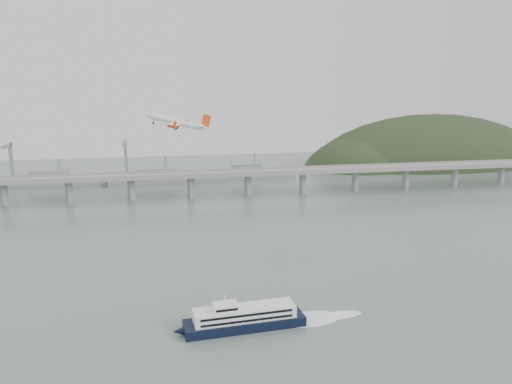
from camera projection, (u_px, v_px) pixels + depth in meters
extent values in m
plane|color=slate|center=(277.00, 287.00, 245.60)|extent=(900.00, 900.00, 0.00)
cube|color=gray|center=(225.00, 174.00, 432.93)|extent=(800.00, 22.00, 2.20)
cube|color=gray|center=(227.00, 174.00, 422.43)|extent=(800.00, 0.60, 1.80)
cube|color=gray|center=(224.00, 170.00, 442.56)|extent=(800.00, 0.60, 1.80)
cylinder|color=gray|center=(4.00, 194.00, 402.72)|extent=(6.00, 6.00, 21.00)
cylinder|color=gray|center=(69.00, 192.00, 411.75)|extent=(6.00, 6.00, 21.00)
cylinder|color=gray|center=(131.00, 189.00, 420.79)|extent=(6.00, 6.00, 21.00)
cylinder|color=gray|center=(191.00, 187.00, 429.82)|extent=(6.00, 6.00, 21.00)
cylinder|color=gray|center=(248.00, 185.00, 438.86)|extent=(6.00, 6.00, 21.00)
cylinder|color=gray|center=(303.00, 183.00, 447.89)|extent=(6.00, 6.00, 21.00)
cylinder|color=gray|center=(355.00, 181.00, 456.92)|extent=(6.00, 6.00, 21.00)
cylinder|color=gray|center=(406.00, 179.00, 465.96)|extent=(6.00, 6.00, 21.00)
cylinder|color=gray|center=(454.00, 177.00, 474.99)|extent=(6.00, 6.00, 21.00)
cylinder|color=gray|center=(501.00, 175.00, 484.03)|extent=(6.00, 6.00, 21.00)
ellipsoid|color=#1F2E19|center=(430.00, 178.00, 614.70)|extent=(320.00, 150.00, 156.00)
ellipsoid|color=#1F2E19|center=(360.00, 177.00, 586.63)|extent=(140.00, 110.00, 96.00)
ellipsoid|color=#1F2E19|center=(489.00, 179.00, 642.09)|extent=(220.00, 140.00, 120.00)
cube|color=slate|center=(60.00, 182.00, 476.45)|extent=(95.67, 20.15, 8.00)
cube|color=slate|center=(49.00, 175.00, 472.98)|extent=(33.90, 15.02, 8.00)
cylinder|color=slate|center=(59.00, 166.00, 472.93)|extent=(1.60, 1.60, 14.00)
cube|color=slate|center=(167.00, 180.00, 489.73)|extent=(110.55, 21.43, 8.00)
cube|color=slate|center=(155.00, 172.00, 485.98)|extent=(39.01, 16.73, 8.00)
cylinder|color=slate|center=(166.00, 164.00, 486.21)|extent=(1.60, 1.60, 14.00)
cube|color=slate|center=(255.00, 175.00, 515.58)|extent=(85.00, 13.60, 8.00)
cube|color=slate|center=(246.00, 167.00, 512.28)|extent=(29.75, 11.90, 8.00)
cylinder|color=slate|center=(255.00, 159.00, 512.06)|extent=(1.60, 1.60, 14.00)
cube|color=slate|center=(12.00, 163.00, 492.66)|extent=(3.00, 3.00, 40.00)
cube|color=slate|center=(7.00, 146.00, 479.11)|extent=(3.00, 28.00, 3.00)
cube|color=slate|center=(126.00, 159.00, 512.53)|extent=(3.00, 3.00, 40.00)
cube|color=slate|center=(124.00, 143.00, 498.99)|extent=(3.00, 28.00, 3.00)
cube|color=black|center=(245.00, 323.00, 205.42)|extent=(50.69, 15.67, 3.99)
cone|color=black|center=(179.00, 331.00, 198.64)|extent=(5.28, 4.36, 3.99)
cube|color=white|center=(245.00, 313.00, 204.43)|extent=(42.57, 13.08, 4.99)
cube|color=black|center=(247.00, 315.00, 199.40)|extent=(37.86, 2.99, 1.00)
cube|color=black|center=(247.00, 321.00, 199.92)|extent=(37.86, 2.99, 1.00)
cube|color=black|center=(242.00, 305.00, 208.90)|extent=(37.86, 2.99, 1.00)
cube|color=black|center=(242.00, 310.00, 209.43)|extent=(37.86, 2.99, 1.00)
cube|color=white|center=(225.00, 307.00, 201.59)|extent=(10.48, 7.72, 2.60)
cube|color=black|center=(227.00, 310.00, 198.25)|extent=(8.97, 0.79, 1.00)
cylinder|color=white|center=(225.00, 299.00, 200.89)|extent=(0.54, 0.54, 3.99)
ellipsoid|color=white|center=(308.00, 319.00, 212.89)|extent=(29.75, 16.48, 0.20)
ellipsoid|color=white|center=(338.00, 315.00, 216.40)|extent=(22.05, 8.78, 0.20)
cylinder|color=white|center=(176.00, 122.00, 291.05)|extent=(29.25, 11.94, 10.44)
cone|color=white|center=(148.00, 115.00, 290.97)|extent=(5.81, 4.98, 4.67)
cone|color=white|center=(205.00, 128.00, 291.03)|extent=(6.54, 4.82, 4.91)
cube|color=white|center=(177.00, 124.00, 291.23)|extent=(12.90, 35.85, 3.37)
cube|color=white|center=(203.00, 126.00, 290.90)|extent=(6.01, 12.99, 1.66)
cube|color=#EC4810|center=(206.00, 121.00, 290.30)|extent=(6.14, 1.44, 7.71)
cylinder|color=#EC4810|center=(176.00, 125.00, 297.15)|extent=(5.32, 3.66, 3.38)
cylinder|color=black|center=(172.00, 124.00, 297.14)|extent=(1.46, 2.51, 2.43)
cube|color=white|center=(176.00, 123.00, 296.97)|extent=(2.83, 0.85, 1.84)
cylinder|color=#EC4810|center=(172.00, 126.00, 285.81)|extent=(5.32, 3.66, 3.38)
cylinder|color=black|center=(168.00, 125.00, 285.80)|extent=(1.46, 2.51, 2.43)
cube|color=white|center=(172.00, 124.00, 285.63)|extent=(2.83, 0.85, 1.84)
cylinder|color=black|center=(177.00, 127.00, 294.24)|extent=(1.03, 0.46, 2.55)
cylinder|color=black|center=(177.00, 129.00, 294.44)|extent=(1.45, 0.67, 1.41)
cylinder|color=black|center=(175.00, 127.00, 288.88)|extent=(1.03, 0.46, 2.55)
cylinder|color=black|center=(175.00, 129.00, 289.08)|extent=(1.45, 0.67, 1.41)
cylinder|color=black|center=(154.00, 121.00, 291.50)|extent=(1.03, 0.46, 2.55)
cylinder|color=black|center=(153.00, 123.00, 291.70)|extent=(1.45, 0.67, 1.41)
cube|color=#EC4810|center=(186.00, 122.00, 308.55)|extent=(2.22, 0.59, 2.84)
cube|color=#EC4810|center=(175.00, 123.00, 273.50)|extent=(2.22, 0.59, 2.84)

